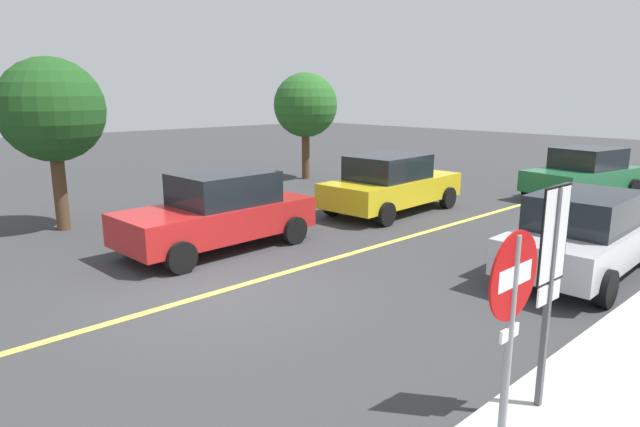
{
  "coord_description": "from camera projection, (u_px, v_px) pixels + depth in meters",
  "views": [
    {
      "loc": [
        -4.84,
        -7.73,
        3.41
      ],
      "look_at": [
        1.52,
        -0.95,
        1.33
      ],
      "focal_mm": 30.42,
      "sensor_mm": 36.0,
      "label": 1
    }
  ],
  "objects": [
    {
      "name": "car_red_far_lane",
      "position": [
        219.0,
        211.0,
        11.95
      ],
      "size": [
        4.4,
        2.15,
        1.7
      ],
      "color": "red",
      "rests_on": "ground_plane"
    },
    {
      "name": "car_silver_near_curb",
      "position": [
        586.0,
        233.0,
        10.25
      ],
      "size": [
        4.58,
        2.09,
        1.6
      ],
      "color": "#B7BABF",
      "rests_on": "ground_plane"
    },
    {
      "name": "speed_limit_sign",
      "position": [
        552.0,
        260.0,
        5.44
      ],
      "size": [
        0.54,
        0.06,
        2.52
      ],
      "color": "#4C4C51",
      "rests_on": "ground_plane"
    },
    {
      "name": "tree_left_verge",
      "position": [
        305.0,
        106.0,
        21.34
      ],
      "size": [
        2.52,
        2.52,
        4.19
      ],
      "color": "#513823",
      "rests_on": "ground_plane"
    },
    {
      "name": "tree_centre_verge",
      "position": [
        52.0,
        111.0,
        13.16
      ],
      "size": [
        2.53,
        2.53,
        4.27
      ],
      "color": "#513823",
      "rests_on": "ground_plane"
    },
    {
      "name": "car_yellow_mid_road",
      "position": [
        391.0,
        184.0,
        15.64
      ],
      "size": [
        4.69,
        2.3,
        1.68
      ],
      "color": "gold",
      "rests_on": "ground_plane"
    },
    {
      "name": "car_green_behind_van",
      "position": [
        584.0,
        173.0,
        17.75
      ],
      "size": [
        4.44,
        2.64,
        1.65
      ],
      "color": "#236B3D",
      "rests_on": "ground_plane"
    },
    {
      "name": "stop_sign",
      "position": [
        511.0,
        318.0,
        4.46
      ],
      "size": [
        0.76,
        0.07,
        2.34
      ],
      "color": "gray",
      "rests_on": "ground_plane"
    },
    {
      "name": "lane_marking_centre",
      "position": [
        340.0,
        257.0,
        11.48
      ],
      "size": [
        28.0,
        0.16,
        0.01
      ],
      "primitive_type": "cube",
      "color": "#E0D14C"
    },
    {
      "name": "ground_plane",
      "position": [
        219.0,
        292.0,
        9.47
      ],
      "size": [
        80.0,
        80.0,
        0.0
      ],
      "primitive_type": "plane",
      "color": "#38383A"
    }
  ]
}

